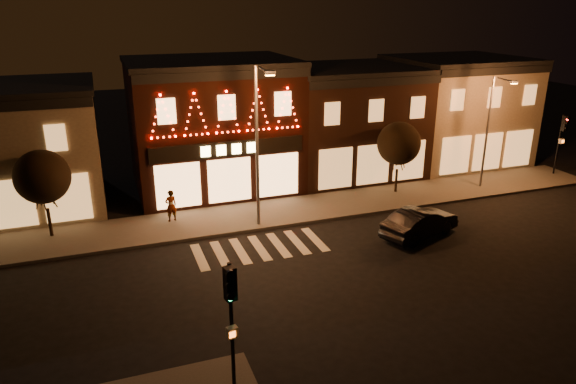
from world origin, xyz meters
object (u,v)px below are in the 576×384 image
dark_sedan (420,223)px  pedestrian (171,206)px  streetlamp_mid (259,136)px  traffic_signal_near (231,307)px

dark_sedan → pedestrian: 13.40m
streetlamp_mid → dark_sedan: bearing=-19.9°
streetlamp_mid → dark_sedan: size_ratio=1.84×
dark_sedan → pedestrian: size_ratio=2.57×
streetlamp_mid → dark_sedan: streetlamp_mid is taller
streetlamp_mid → pedestrian: (-4.41, 2.30, -4.08)m
traffic_signal_near → pedestrian: bearing=78.4°
traffic_signal_near → streetlamp_mid: streetlamp_mid is taller
traffic_signal_near → dark_sedan: size_ratio=0.98×
traffic_signal_near → pedestrian: 14.83m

